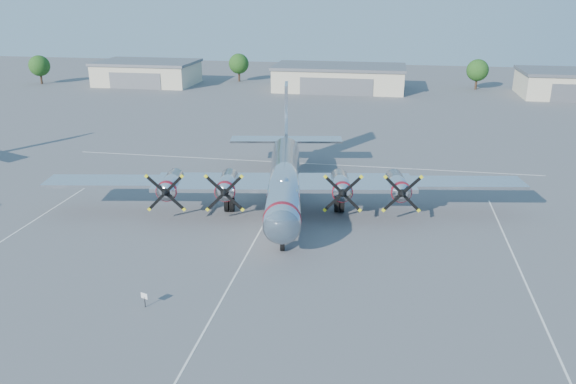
% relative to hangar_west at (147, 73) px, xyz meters
% --- Properties ---
extents(ground, '(260.00, 260.00, 0.00)m').
position_rel_hangar_west_xyz_m(ground, '(45.00, -81.96, -2.71)').
color(ground, '#555558').
rests_on(ground, ground).
extents(parking_lines, '(60.00, 50.08, 0.01)m').
position_rel_hangar_west_xyz_m(parking_lines, '(45.00, -83.71, -2.71)').
color(parking_lines, silver).
rests_on(parking_lines, ground).
extents(hangar_west, '(22.60, 14.60, 5.40)m').
position_rel_hangar_west_xyz_m(hangar_west, '(0.00, 0.00, 0.00)').
color(hangar_west, beige).
rests_on(hangar_west, ground).
extents(hangar_center, '(28.60, 14.60, 5.40)m').
position_rel_hangar_west_xyz_m(hangar_center, '(45.00, -0.00, -0.00)').
color(hangar_center, beige).
rests_on(hangar_center, ground).
extents(hangar_east, '(20.60, 14.60, 5.40)m').
position_rel_hangar_west_xyz_m(hangar_east, '(93.00, 0.00, 0.00)').
color(hangar_east, beige).
rests_on(hangar_east, ground).
extents(tree_far_west, '(4.80, 4.80, 6.64)m').
position_rel_hangar_west_xyz_m(tree_far_west, '(-25.00, -3.96, 1.51)').
color(tree_far_west, '#382619').
rests_on(tree_far_west, ground).
extents(tree_west, '(4.80, 4.80, 6.64)m').
position_rel_hangar_west_xyz_m(tree_west, '(20.00, 8.04, 1.51)').
color(tree_west, '#382619').
rests_on(tree_west, ground).
extents(tree_east, '(4.80, 4.80, 6.64)m').
position_rel_hangar_west_xyz_m(tree_east, '(75.00, 6.04, 1.51)').
color(tree_east, '#382619').
rests_on(tree_east, ground).
extents(main_bomber_b29, '(51.25, 39.15, 10.31)m').
position_rel_hangar_west_xyz_m(main_bomber_b29, '(45.97, -71.75, -2.71)').
color(main_bomber_b29, silver).
rests_on(main_bomber_b29, ground).
extents(info_placard, '(0.56, 0.22, 1.10)m').
position_rel_hangar_west_xyz_m(info_placard, '(40.01, -93.19, -1.94)').
color(info_placard, black).
rests_on(info_placard, ground).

